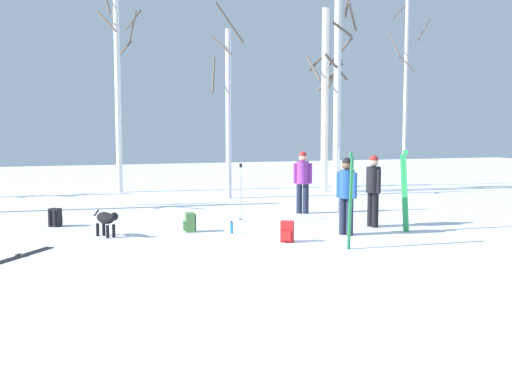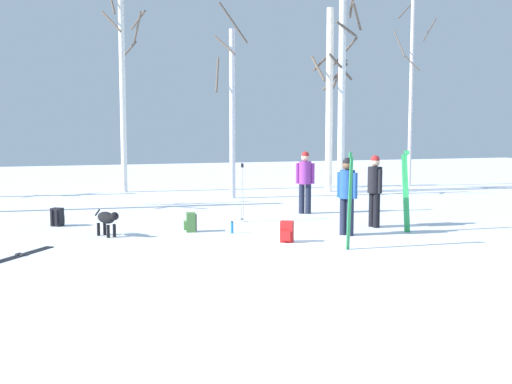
% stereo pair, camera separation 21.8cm
% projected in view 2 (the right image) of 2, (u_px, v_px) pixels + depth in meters
% --- Properties ---
extents(ground_plane, '(60.00, 60.00, 0.00)m').
position_uv_depth(ground_plane, '(293.00, 252.00, 12.27)').
color(ground_plane, white).
extents(person_0, '(0.34, 0.47, 1.72)m').
position_uv_depth(person_0, '(347.00, 191.00, 14.03)').
color(person_0, '#1E2338').
rests_on(person_0, ground_plane).
extents(person_1, '(0.34, 0.52, 1.72)m').
position_uv_depth(person_1, '(375.00, 186.00, 15.19)').
color(person_1, black).
rests_on(person_1, ground_plane).
extents(person_2, '(0.47, 0.34, 1.72)m').
position_uv_depth(person_2, '(305.00, 178.00, 17.58)').
color(person_2, '#1E2338').
rests_on(person_2, ground_plane).
extents(dog, '(0.47, 0.82, 0.57)m').
position_uv_depth(dog, '(107.00, 219.00, 13.93)').
color(dog, black).
rests_on(dog, ground_plane).
extents(ski_pair_planted_0, '(0.15, 0.19, 1.78)m').
position_uv_depth(ski_pair_planted_0, '(342.00, 181.00, 17.82)').
color(ski_pair_planted_0, white).
rests_on(ski_pair_planted_0, ground_plane).
extents(ski_pair_planted_1, '(0.18, 0.18, 1.86)m').
position_uv_depth(ski_pair_planted_1, '(406.00, 192.00, 14.46)').
color(ski_pair_planted_1, green).
rests_on(ski_pair_planted_1, ground_plane).
extents(ski_pair_planted_2, '(0.21, 0.18, 1.89)m').
position_uv_depth(ski_pair_planted_2, '(350.00, 201.00, 12.46)').
color(ski_pair_planted_2, green).
rests_on(ski_pair_planted_2, ground_plane).
extents(ski_pair_lying_0, '(1.27, 1.67, 0.05)m').
position_uv_depth(ski_pair_lying_0, '(19.00, 256.00, 11.83)').
color(ski_pair_lying_0, black).
rests_on(ski_pair_lying_0, ground_plane).
extents(ski_poles_0, '(0.07, 0.20, 1.47)m').
position_uv_depth(ski_poles_0, '(242.00, 191.00, 16.04)').
color(ski_poles_0, '#B2B2BC').
rests_on(ski_poles_0, ground_plane).
extents(backpack_0, '(0.33, 0.34, 0.44)m').
position_uv_depth(backpack_0, '(287.00, 232.00, 13.25)').
color(backpack_0, red).
rests_on(backpack_0, ground_plane).
extents(backpack_1, '(0.34, 0.34, 0.44)m').
position_uv_depth(backpack_1, '(57.00, 217.00, 15.42)').
color(backpack_1, black).
rests_on(backpack_1, ground_plane).
extents(backpack_2, '(0.31, 0.28, 0.44)m').
position_uv_depth(backpack_2, '(190.00, 222.00, 14.57)').
color(backpack_2, '#4C7F3F').
rests_on(backpack_2, ground_plane).
extents(water_bottle_0, '(0.06, 0.06, 0.28)m').
position_uv_depth(water_bottle_0, '(232.00, 227.00, 14.37)').
color(water_bottle_0, '#1E72BF').
rests_on(water_bottle_0, ground_plane).
extents(birch_tree_2, '(1.50, 1.48, 7.97)m').
position_uv_depth(birch_tree_2, '(123.00, 77.00, 23.12)').
color(birch_tree_2, white).
rests_on(birch_tree_2, ground_plane).
extents(birch_tree_3, '(1.05, 1.25, 6.34)m').
position_uv_depth(birch_tree_3, '(232.00, 109.00, 21.19)').
color(birch_tree_3, silver).
rests_on(birch_tree_3, ground_plane).
extents(birch_tree_4, '(1.30, 1.47, 6.64)m').
position_uv_depth(birch_tree_4, '(330.00, 98.00, 23.29)').
color(birch_tree_4, silver).
rests_on(birch_tree_4, ground_plane).
extents(birch_tree_5, '(1.20, 1.44, 7.29)m').
position_uv_depth(birch_tree_5, '(342.00, 87.00, 22.92)').
color(birch_tree_5, silver).
rests_on(birch_tree_5, ground_plane).
extents(birch_tree_6, '(1.50, 1.48, 7.67)m').
position_uv_depth(birch_tree_6, '(411.00, 86.00, 25.55)').
color(birch_tree_6, silver).
rests_on(birch_tree_6, ground_plane).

